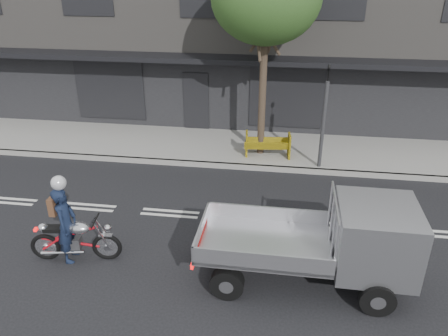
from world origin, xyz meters
TOP-DOWN VIEW (x-y plane):
  - ground at (0.00, 0.00)m, footprint 80.00×80.00m
  - sidewalk at (0.00, 4.70)m, footprint 32.00×3.20m
  - kerb at (0.00, 3.10)m, footprint 32.00×0.20m
  - building_main at (0.00, 11.30)m, footprint 26.00×10.00m
  - traffic_light_pole at (4.20, 3.35)m, footprint 0.12×0.12m
  - motorcycle at (-1.62, -2.26)m, footprint 2.11×0.61m
  - rider at (-1.77, -2.26)m, footprint 0.53×0.73m
  - flatbed_ute at (4.53, -2.26)m, footprint 4.43×1.87m
  - construction_barrier at (2.46, 3.71)m, footprint 1.62×0.79m

SIDE VIEW (x-z plane):
  - ground at x=0.00m, z-range 0.00..0.00m
  - sidewalk at x=0.00m, z-range 0.00..0.15m
  - kerb at x=0.00m, z-range 0.00..0.15m
  - motorcycle at x=-1.62m, z-range 0.02..1.10m
  - construction_barrier at x=2.46m, z-range 0.15..1.03m
  - rider at x=-1.77m, z-range 0.00..1.85m
  - flatbed_ute at x=4.53m, z-range 0.14..2.19m
  - traffic_light_pole at x=4.20m, z-range -0.10..3.40m
  - building_main at x=0.00m, z-range 0.00..8.00m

